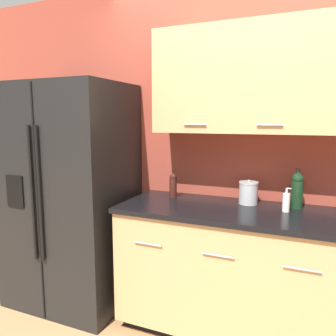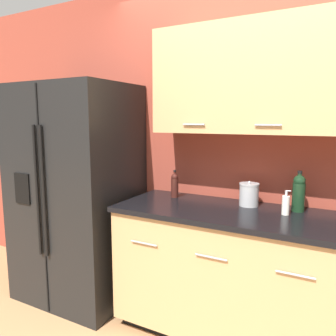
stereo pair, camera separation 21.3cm
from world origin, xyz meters
name	(u,v)px [view 1 (the left image)]	position (x,y,z in m)	size (l,w,h in m)	color
wall_back	(265,135)	(0.02, 1.08, 1.41)	(10.00, 0.39, 2.60)	#993D2D
counter_unit	(263,277)	(0.08, 0.78, 0.47)	(2.00, 0.64, 0.92)	black
refrigerator	(71,195)	(-1.47, 0.73, 0.90)	(0.96, 0.74, 1.80)	black
wine_bottle	(297,190)	(0.26, 0.95, 1.05)	(0.08, 0.08, 0.27)	black
soap_dispenser	(286,202)	(0.20, 0.83, 0.99)	(0.05, 0.05, 0.16)	silver
oil_bottle	(173,185)	(-0.64, 0.92, 1.02)	(0.06, 0.06, 0.21)	#3D1914
steel_canister	(248,193)	(-0.06, 0.94, 1.00)	(0.14, 0.14, 0.18)	#A3A3A5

